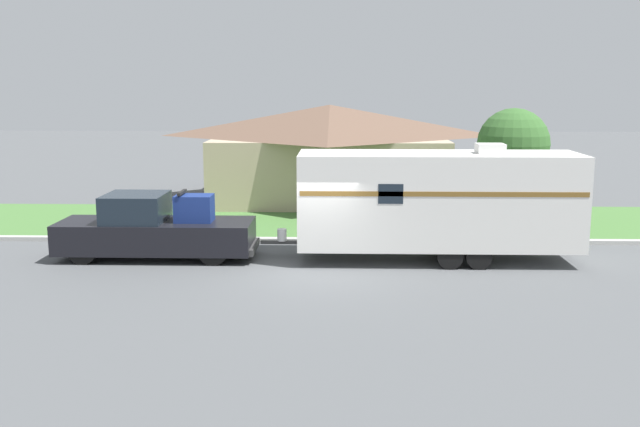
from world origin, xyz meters
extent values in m
plane|color=#515456|center=(0.00, 0.00, 0.00)|extent=(120.00, 120.00, 0.00)
cube|color=#ADADA8|center=(0.00, 3.75, 0.07)|extent=(80.00, 0.30, 0.14)
cube|color=#477538|center=(0.00, 7.40, 0.01)|extent=(80.00, 7.00, 0.03)
cube|color=tan|center=(0.23, 13.05, 1.43)|extent=(10.14, 7.79, 2.87)
pyramid|color=brown|center=(0.23, 13.05, 3.58)|extent=(10.95, 8.41, 1.42)
cube|color=#4C3828|center=(0.23, 9.19, 1.05)|extent=(1.00, 0.06, 2.10)
cylinder|color=black|center=(-6.81, 0.64, 0.44)|extent=(0.87, 0.28, 0.87)
cylinder|color=black|center=(-6.81, 2.25, 0.44)|extent=(0.87, 0.28, 0.87)
cylinder|color=black|center=(-2.96, 0.64, 0.44)|extent=(0.87, 0.28, 0.87)
cylinder|color=black|center=(-2.96, 2.25, 0.44)|extent=(0.87, 0.28, 0.87)
cube|color=black|center=(-6.03, 1.44, 0.69)|extent=(3.42, 1.97, 0.90)
cube|color=#19232D|center=(-5.42, 1.44, 1.55)|extent=(1.78, 1.81, 0.83)
cube|color=black|center=(-3.12, 1.44, 0.69)|extent=(2.41, 1.97, 0.90)
cube|color=#333333|center=(-1.85, 1.44, 0.36)|extent=(0.12, 1.77, 0.20)
cube|color=navy|center=(-3.65, 1.44, 1.54)|extent=(1.11, 0.83, 0.80)
cube|color=black|center=(-4.00, 1.44, 2.02)|extent=(0.10, 0.91, 0.08)
cylinder|color=black|center=(3.88, 0.39, 0.37)|extent=(0.74, 0.22, 0.74)
cylinder|color=black|center=(3.88, 2.49, 0.37)|extent=(0.74, 0.22, 0.74)
cylinder|color=black|center=(4.70, 0.39, 0.37)|extent=(0.74, 0.22, 0.74)
cylinder|color=black|center=(4.70, 2.49, 0.37)|extent=(0.74, 0.22, 0.74)
cube|color=silver|center=(3.63, 1.44, 1.84)|extent=(8.23, 2.38, 2.76)
cube|color=brown|center=(3.63, 0.24, 2.19)|extent=(8.06, 0.01, 0.14)
cube|color=#383838|center=(-1.07, 1.44, 0.51)|extent=(1.18, 0.12, 0.10)
cylinder|color=silver|center=(-1.01, 1.44, 0.74)|extent=(0.28, 0.28, 0.36)
cube|color=silver|center=(5.11, 1.44, 3.36)|extent=(0.80, 0.68, 0.28)
cube|color=#19232D|center=(2.15, 0.24, 2.19)|extent=(0.70, 0.01, 0.56)
cylinder|color=brown|center=(-4.80, 4.71, 0.51)|extent=(0.09, 0.09, 1.01)
cube|color=black|center=(-4.80, 4.71, 1.12)|extent=(0.48, 0.20, 0.22)
cylinder|color=brown|center=(7.02, 6.65, 1.04)|extent=(0.24, 0.24, 2.08)
sphere|color=#38662D|center=(7.02, 6.65, 3.06)|extent=(2.61, 2.61, 2.61)
camera|label=1|loc=(0.76, -19.48, 5.23)|focal=40.00mm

